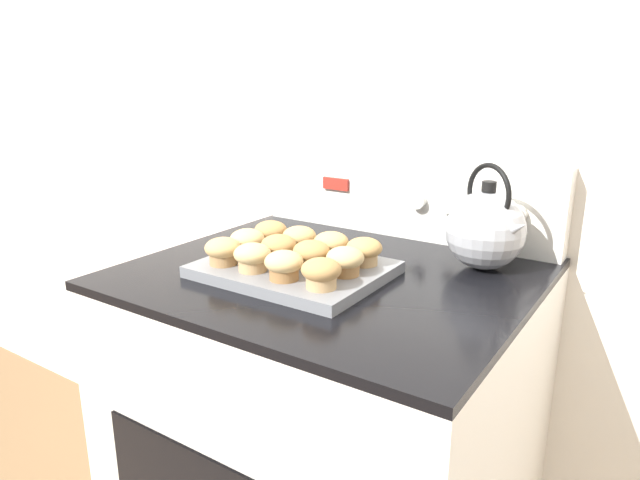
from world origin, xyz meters
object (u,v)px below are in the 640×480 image
muffin_pan (294,269)px  muffin_r1_c2 (311,254)px  tea_kettle (486,229)px  muffin_r1_c0 (247,241)px  muffin_r2_c2 (331,244)px  muffin_r1_c3 (345,260)px  muffin_r2_c0 (271,232)px  muffin_r0_c2 (284,265)px  muffin_r0_c3 (321,273)px  muffin_r1_c1 (279,247)px  stove_range (331,464)px  muffin_r0_c0 (223,250)px  muffin_r2_c1 (299,238)px  muffin_r2_c3 (364,251)px  muffin_r0_c1 (252,257)px

muffin_pan → muffin_r1_c2: size_ratio=4.96×
tea_kettle → muffin_r1_c0: bearing=-149.3°
muffin_r2_c2 → muffin_pan: bearing=-117.1°
muffin_r1_c0 → muffin_r1_c3: 0.23m
muffin_r1_c0 → muffin_r1_c3: bearing=0.9°
muffin_r1_c0 → muffin_r2_c0: 0.08m
muffin_r0_c2 → muffin_r1_c0: (-0.15, 0.08, 0.00)m
muffin_r0_c3 → muffin_r1_c1: bearing=153.0°
stove_range → muffin_r1_c0: size_ratio=13.20×
muffin_r1_c0 → muffin_r1_c1: size_ratio=1.00×
muffin_r1_c2 → muffin_r2_c0: bearing=154.6°
muffin_r0_c3 → muffin_r2_c0: size_ratio=1.00×
stove_range → muffin_r0_c3: (0.07, -0.14, 0.51)m
muffin_r2_c0 → muffin_r1_c1: bearing=-43.6°
tea_kettle → muffin_r0_c0: bearing=-141.9°
muffin_r1_c3 → muffin_r2_c1: 0.17m
muffin_pan → muffin_r1_c0: bearing=-179.2°
muffin_r2_c1 → tea_kettle: tea_kettle is taller
muffin_r0_c0 → muffin_r2_c2: bearing=44.9°
muffin_r0_c3 → muffin_r2_c3: bearing=90.5°
muffin_r2_c2 → muffin_r1_c0: bearing=-153.8°
muffin_pan → muffin_r1_c0: size_ratio=4.96×
muffin_pan → muffin_r2_c1: muffin_r2_c1 is taller
muffin_r0_c3 → muffin_r2_c3: 0.15m
muffin_r1_c2 → tea_kettle: tea_kettle is taller
stove_range → muffin_r2_c0: bearing=176.4°
muffin_r0_c3 → muffin_r2_c2: same height
muffin_r0_c2 → muffin_r2_c0: same height
muffin_r0_c1 → muffin_r2_c2: 0.17m
muffin_r0_c1 → muffin_r2_c2: size_ratio=1.00×
muffin_r1_c2 → muffin_r2_c2: same height
stove_range → muffin_r0_c0: bearing=-137.9°
muffin_r0_c0 → muffin_r0_c1: 0.07m
muffin_r0_c3 → tea_kettle: bearing=60.8°
muffin_r0_c0 → muffin_r0_c2: 0.15m
muffin_r1_c3 → muffin_r2_c0: same height
muffin_r1_c1 → muffin_r2_c3: size_ratio=1.00×
muffin_r0_c2 → muffin_r1_c2: (0.00, 0.08, 0.00)m
stove_range → muffin_r2_c2: muffin_r2_c2 is taller
muffin_r1_c3 → muffin_r2_c2: (-0.08, 0.07, 0.00)m
muffin_r1_c1 → muffin_r2_c3: (0.15, 0.07, 0.00)m
muffin_r2_c1 → muffin_r0_c0: bearing=-115.9°
muffin_r2_c3 → tea_kettle: (0.18, 0.17, 0.03)m
muffin_r2_c0 → muffin_r2_c2: (0.16, -0.00, 0.00)m
muffin_r0_c1 → muffin_pan: bearing=60.9°
muffin_pan → muffin_r2_c0: 0.15m
muffin_r0_c0 → muffin_r0_c2: bearing=-0.9°
muffin_r0_c2 → muffin_r2_c0: 0.22m
muffin_r1_c1 → muffin_r2_c2: (0.07, 0.07, 0.00)m
muffin_r1_c1 → tea_kettle: bearing=36.3°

